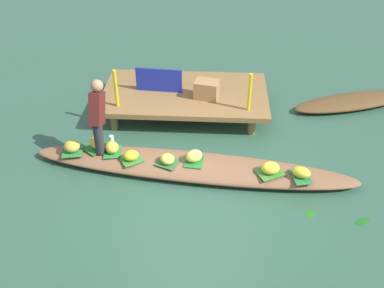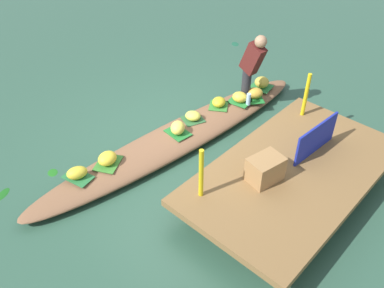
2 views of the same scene
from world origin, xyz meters
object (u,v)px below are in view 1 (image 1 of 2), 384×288
vendor_boat (192,167)px  market_banner (159,80)px  moored_boat (352,102)px  banana_bunch_5 (270,168)px  produce_crate (207,89)px  banana_bunch_1 (72,146)px  banana_bunch_7 (112,147)px  banana_bunch_2 (301,172)px  water_bottle (112,141)px  banana_bunch_3 (194,156)px  banana_bunch_6 (131,155)px  vendor_person (98,114)px  banana_bunch_0 (167,159)px  banana_bunch_4 (97,143)px

vendor_boat → market_banner: market_banner is taller
moored_boat → banana_bunch_5: bearing=-144.9°
vendor_boat → produce_crate: produce_crate is taller
banana_bunch_1 → vendor_boat: bearing=-4.6°
vendor_boat → moored_boat: bearing=42.4°
moored_boat → banana_bunch_7: 4.96m
moored_boat → banana_bunch_5: (-1.89, -2.54, 0.22)m
banana_bunch_2 → water_bottle: size_ratio=1.34×
banana_bunch_3 → banana_bunch_6: 1.02m
banana_bunch_2 → banana_bunch_1: bearing=173.1°
banana_bunch_1 → banana_bunch_7: 0.67m
vendor_boat → vendor_person: bearing=176.9°
moored_boat → banana_bunch_7: (-4.46, -2.15, 0.22)m
banana_bunch_0 → banana_bunch_5: size_ratio=0.88×
banana_bunch_0 → water_bottle: water_bottle is taller
banana_bunch_1 → market_banner: bearing=54.5°
moored_boat → banana_bunch_7: bearing=-172.5°
moored_boat → banana_bunch_6: size_ratio=10.04×
banana_bunch_4 → banana_bunch_6: bearing=-25.2°
banana_bunch_0 → banana_bunch_3: size_ratio=0.91×
banana_bunch_3 → water_bottle: size_ratio=1.30×
banana_bunch_0 → banana_bunch_7: (-0.95, 0.23, 0.02)m
banana_bunch_2 → vendor_person: 3.32m
banana_bunch_0 → banana_bunch_2: size_ratio=0.89×
banana_bunch_5 → water_bottle: 2.66m
banana_bunch_0 → banana_bunch_7: 0.97m
vendor_boat → banana_bunch_0: bearing=-166.2°
market_banner → banana_bunch_5: bearing=-43.0°
vendor_boat → banana_bunch_6: size_ratio=21.06×
vendor_boat → banana_bunch_5: 1.26m
banana_bunch_6 → water_bottle: bearing=138.0°
banana_bunch_5 → banana_bunch_6: (-2.22, 0.21, -0.01)m
vendor_person → banana_bunch_2: bearing=-9.3°
banana_bunch_4 → banana_bunch_5: bearing=-10.0°
banana_bunch_7 → water_bottle: (-0.03, 0.16, 0.01)m
vendor_person → banana_bunch_4: bearing=153.5°
banana_bunch_1 → market_banner: 2.18m
banana_bunch_2 → vendor_boat: bearing=170.3°
banana_bunch_0 → banana_bunch_2: (2.09, -0.23, 0.01)m
moored_boat → market_banner: (-3.88, -0.41, 0.57)m
vendor_person → market_banner: bearing=65.5°
banana_bunch_6 → produce_crate: bearing=56.2°
banana_bunch_5 → market_banner: (-1.99, 2.13, 0.36)m
banana_bunch_1 → banana_bunch_5: (3.24, -0.38, -0.01)m
market_banner → banana_bunch_7: bearing=-104.5°
vendor_boat → water_bottle: water_bottle is taller
banana_bunch_2 → banana_bunch_5: 0.47m
moored_boat → banana_bunch_0: (-3.52, -2.38, 0.20)m
banana_bunch_1 → banana_bunch_4: banana_bunch_1 is taller
banana_bunch_2 → vendor_person: (-3.22, 0.53, 0.61)m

